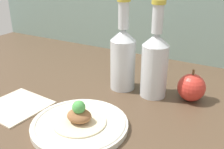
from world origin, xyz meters
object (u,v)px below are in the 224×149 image
object	(u,v)px
cider_bottle_left	(123,56)
apple	(191,87)
plated_food	(79,117)
plate	(80,124)
cider_bottle_right	(155,62)

from	to	relation	value
cider_bottle_left	apple	distance (cm)	21.86
plated_food	cider_bottle_left	distance (cm)	25.60
plated_food	apple	world-z (taller)	apple
plate	cider_bottle_right	bearing A→B (deg)	69.67
plate	apple	distance (cm)	33.38
cider_bottle_left	cider_bottle_right	distance (cm)	10.18
plated_food	apple	xyz separation A→B (cm)	(19.61, 26.83, 0.89)
plated_food	apple	bearing A→B (deg)	53.84
apple	cider_bottle_right	bearing A→B (deg)	-167.38
plated_food	cider_bottle_left	size ratio (longest dim) A/B	0.46
cider_bottle_left	cider_bottle_right	size ratio (longest dim) A/B	1.00
apple	plate	bearing A→B (deg)	-126.16
cider_bottle_left	apple	size ratio (longest dim) A/B	2.96
plate	plated_food	size ratio (longest dim) A/B	1.82
plate	cider_bottle_left	bearing A→B (deg)	92.60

